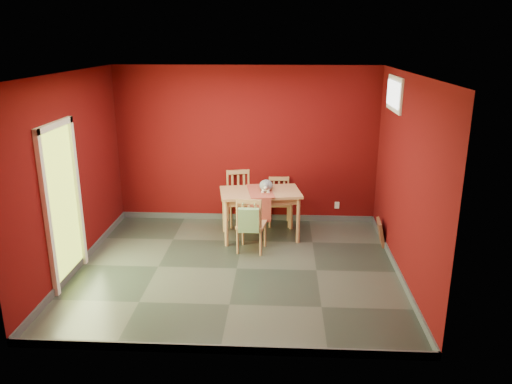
{
  "coord_description": "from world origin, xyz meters",
  "views": [
    {
      "loc": [
        0.61,
        -6.4,
        3.14
      ],
      "look_at": [
        0.25,
        0.45,
        1.0
      ],
      "focal_mm": 35.0,
      "sensor_mm": 36.0,
      "label": 1
    }
  ],
  "objects_px": {
    "cat": "(266,183)",
    "picture_frame": "(381,232)",
    "tote_bag": "(249,220)",
    "dining_table": "(260,197)",
    "chair_far_right": "(279,201)",
    "chair_near": "(251,224)",
    "chair_far_left": "(240,197)"
  },
  "relations": [
    {
      "from": "chair_far_right",
      "to": "chair_near",
      "type": "xyz_separation_m",
      "value": [
        -0.41,
        -1.22,
        0.03
      ]
    },
    {
      "from": "chair_far_right",
      "to": "cat",
      "type": "bearing_deg",
      "value": -109.91
    },
    {
      "from": "chair_near",
      "to": "picture_frame",
      "type": "xyz_separation_m",
      "value": [
        2.02,
        0.4,
        -0.26
      ]
    },
    {
      "from": "chair_far_right",
      "to": "chair_near",
      "type": "distance_m",
      "value": 1.29
    },
    {
      "from": "picture_frame",
      "to": "dining_table",
      "type": "bearing_deg",
      "value": 174.75
    },
    {
      "from": "chair_far_left",
      "to": "picture_frame",
      "type": "distance_m",
      "value": 2.45
    },
    {
      "from": "chair_far_left",
      "to": "chair_near",
      "type": "distance_m",
      "value": 1.24
    },
    {
      "from": "chair_far_left",
      "to": "chair_far_right",
      "type": "relative_size",
      "value": 1.14
    },
    {
      "from": "tote_bag",
      "to": "picture_frame",
      "type": "distance_m",
      "value": 2.17
    },
    {
      "from": "chair_near",
      "to": "picture_frame",
      "type": "relative_size",
      "value": 2.24
    },
    {
      "from": "tote_bag",
      "to": "chair_far_left",
      "type": "bearing_deg",
      "value": 100.09
    },
    {
      "from": "chair_far_left",
      "to": "dining_table",
      "type": "bearing_deg",
      "value": -58.56
    },
    {
      "from": "chair_far_left",
      "to": "tote_bag",
      "type": "relative_size",
      "value": 2.17
    },
    {
      "from": "chair_far_right",
      "to": "picture_frame",
      "type": "height_order",
      "value": "chair_far_right"
    },
    {
      "from": "chair_far_right",
      "to": "picture_frame",
      "type": "xyz_separation_m",
      "value": [
        1.61,
        -0.82,
        -0.22
      ]
    },
    {
      "from": "chair_near",
      "to": "tote_bag",
      "type": "bearing_deg",
      "value": -95.45
    },
    {
      "from": "chair_far_left",
      "to": "chair_far_right",
      "type": "distance_m",
      "value": 0.69
    },
    {
      "from": "dining_table",
      "to": "chair_near",
      "type": "relative_size",
      "value": 1.54
    },
    {
      "from": "dining_table",
      "to": "cat",
      "type": "distance_m",
      "value": 0.24
    },
    {
      "from": "cat",
      "to": "picture_frame",
      "type": "height_order",
      "value": "cat"
    },
    {
      "from": "chair_far_left",
      "to": "chair_far_right",
      "type": "xyz_separation_m",
      "value": [
        0.69,
        0.01,
        -0.06
      ]
    },
    {
      "from": "cat",
      "to": "chair_near",
      "type": "bearing_deg",
      "value": -123.16
    },
    {
      "from": "dining_table",
      "to": "chair_far_right",
      "type": "height_order",
      "value": "chair_far_right"
    },
    {
      "from": "dining_table",
      "to": "cat",
      "type": "relative_size",
      "value": 3.06
    },
    {
      "from": "chair_far_right",
      "to": "tote_bag",
      "type": "relative_size",
      "value": 1.9
    },
    {
      "from": "chair_far_right",
      "to": "tote_bag",
      "type": "height_order",
      "value": "tote_bag"
    },
    {
      "from": "chair_far_left",
      "to": "chair_far_right",
      "type": "bearing_deg",
      "value": 0.61
    },
    {
      "from": "tote_bag",
      "to": "cat",
      "type": "relative_size",
      "value": 0.96
    },
    {
      "from": "dining_table",
      "to": "chair_far_left",
      "type": "xyz_separation_m",
      "value": [
        -0.39,
        0.64,
        -0.21
      ]
    },
    {
      "from": "chair_far_right",
      "to": "picture_frame",
      "type": "distance_m",
      "value": 1.82
    },
    {
      "from": "chair_far_right",
      "to": "chair_near",
      "type": "relative_size",
      "value": 0.92
    },
    {
      "from": "dining_table",
      "to": "picture_frame",
      "type": "xyz_separation_m",
      "value": [
        1.91,
        -0.18,
        -0.5
      ]
    }
  ]
}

